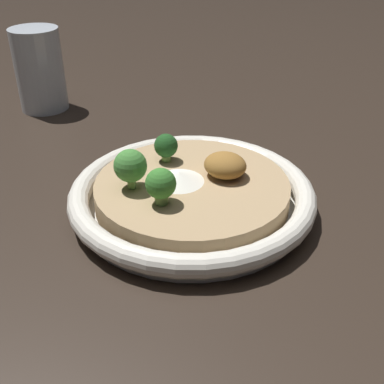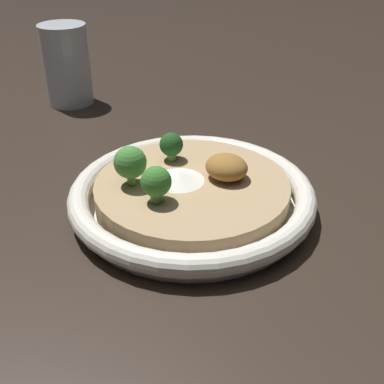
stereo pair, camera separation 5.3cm
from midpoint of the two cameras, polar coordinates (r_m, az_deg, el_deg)
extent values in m
plane|color=#2D231C|center=(0.54, -2.80, -2.05)|extent=(6.00, 6.00, 0.00)
cylinder|color=silver|center=(0.54, -2.81, -1.67)|extent=(0.25, 0.25, 0.01)
torus|color=silver|center=(0.53, -2.86, -0.22)|extent=(0.27, 0.27, 0.02)
cylinder|color=tan|center=(0.53, -2.86, -0.09)|extent=(0.21, 0.21, 0.03)
cone|color=white|center=(0.52, -4.46, 1.77)|extent=(0.06, 0.06, 0.01)
ellipsoid|color=olive|center=(0.53, 1.08, 3.11)|extent=(0.05, 0.04, 0.03)
cylinder|color=#759E4C|center=(0.56, -5.76, 4.29)|extent=(0.01, 0.01, 0.01)
sphere|color=#1E4C1E|center=(0.56, -5.83, 5.42)|extent=(0.03, 0.03, 0.03)
cylinder|color=#759E4C|center=(0.51, -10.14, 1.35)|extent=(0.01, 0.01, 0.02)
sphere|color=#428438|center=(0.51, -10.31, 2.99)|extent=(0.04, 0.04, 0.04)
cylinder|color=#668E47|center=(0.48, -6.80, -0.58)|extent=(0.02, 0.02, 0.02)
sphere|color=#387A2D|center=(0.48, -6.91, 0.91)|extent=(0.03, 0.03, 0.03)
cylinder|color=silver|center=(0.83, -19.42, 13.47)|extent=(0.08, 0.08, 0.13)
camera|label=1|loc=(0.03, -92.86, -1.75)|focal=45.00mm
camera|label=2|loc=(0.03, 87.14, 1.75)|focal=45.00mm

